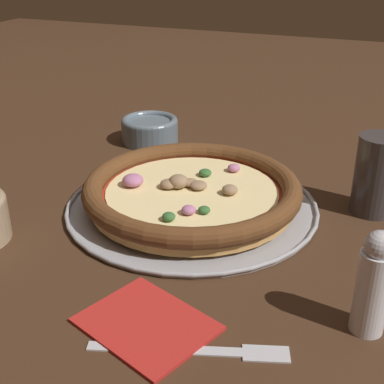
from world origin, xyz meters
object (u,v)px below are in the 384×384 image
at_px(pizza, 192,191).
at_px(bowl_near, 150,129).
at_px(drinking_cup, 377,175).
at_px(pizza_tray, 192,205).
at_px(napkin, 146,323).
at_px(pepper_shaker, 373,283).
at_px(fork, 200,350).

relative_size(pizza, bowl_near, 2.91).
height_order(pizza, drinking_cup, drinking_cup).
bearing_deg(pizza_tray, napkin, 101.97).
distance_m(pizza, pepper_shaker, 0.32).
height_order(pizza_tray, pepper_shaker, pepper_shaker).
height_order(pizza, pepper_shaker, pepper_shaker).
bearing_deg(pizza_tray, bowl_near, -51.69).
distance_m(pizza_tray, bowl_near, 0.29).
relative_size(pizza, fork, 1.65).
bearing_deg(pepper_shaker, fork, 33.09).
height_order(pizza, fork, pizza).
relative_size(napkin, pepper_shaker, 1.37).
distance_m(pizza_tray, fork, 0.30).
xyz_separation_m(bowl_near, fork, (-0.30, 0.50, -0.02)).
height_order(pizza_tray, napkin, pizza_tray).
distance_m(pizza, napkin, 0.27).
height_order(pizza, bowl_near, pizza).
bearing_deg(pizza_tray, pepper_shaker, 145.66).
height_order(pizza_tray, pizza, pizza).
xyz_separation_m(drinking_cup, pepper_shaker, (-0.02, 0.27, -0.00)).
bearing_deg(pepper_shaker, pizza_tray, -34.34).
bearing_deg(pizza, drinking_cup, -159.91).
height_order(pizza_tray, drinking_cup, drinking_cup).
bearing_deg(napkin, drinking_cup, -118.47).
relative_size(pizza_tray, napkin, 2.35).
xyz_separation_m(bowl_near, napkin, (-0.23, 0.49, -0.02)).
xyz_separation_m(pizza_tray, fork, (-0.12, 0.27, -0.00)).
bearing_deg(pizza_tray, drinking_cup, -159.91).
bearing_deg(pepper_shaker, pizza, -34.30).
height_order(drinking_cup, pepper_shaker, same).
bearing_deg(napkin, pizza_tray, -78.03).
bearing_deg(bowl_near, pepper_shaker, 137.40).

